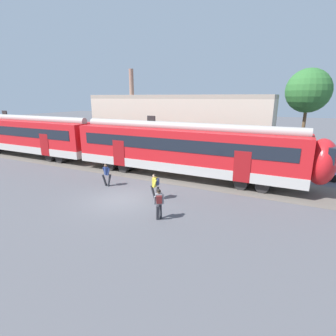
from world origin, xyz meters
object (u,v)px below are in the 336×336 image
Objects in this scene: pedestrian_yellow at (155,184)px; pedestrian_grey at (159,202)px; commuter_train at (97,141)px; pedestrian_navy at (106,173)px.

pedestrian_yellow is 1.00× the size of pedestrian_grey.
pedestrian_grey is at bearing -35.70° from commuter_train.
commuter_train is 22.83× the size of pedestrian_navy.
commuter_train is 22.83× the size of pedestrian_grey.
commuter_train is 22.83× the size of pedestrian_yellow.
pedestrian_grey is at bearing -57.26° from pedestrian_yellow.
commuter_train reaches higher than pedestrian_yellow.
pedestrian_navy is at bearing -44.05° from commuter_train.
pedestrian_yellow is at bearing -30.00° from commuter_train.
pedestrian_yellow is at bearing 122.74° from pedestrian_grey.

